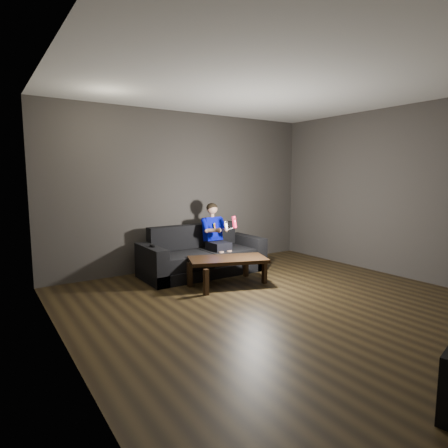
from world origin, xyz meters
TOP-DOWN VIEW (x-y plane):
  - floor at (0.00, 0.00)m, footprint 5.00×5.00m
  - back_wall at (0.00, 2.50)m, footprint 5.00×0.04m
  - left_wall at (-2.50, 0.00)m, footprint 0.04×5.00m
  - right_wall at (2.50, 0.00)m, footprint 0.04×5.00m
  - ceiling at (0.00, 0.00)m, footprint 5.00×5.00m
  - sofa at (-0.04, 1.91)m, footprint 2.03×0.88m
  - child at (0.19, 1.86)m, footprint 0.44×0.54m
  - wii_remote_red at (0.27, 1.44)m, footprint 0.06×0.08m
  - nunchuk_white at (0.11, 1.45)m, footprint 0.07×0.09m
  - wii_remote_black at (-0.96, 1.84)m, footprint 0.04×0.14m
  - coffee_table at (-0.08, 1.11)m, footprint 1.25×0.92m

SIDE VIEW (x-z plane):
  - floor at x=0.00m, z-range 0.00..0.00m
  - sofa at x=-0.04m, z-range -0.14..0.65m
  - coffee_table at x=-0.08m, z-range 0.15..0.56m
  - wii_remote_black at x=-0.96m, z-range 0.55..0.58m
  - child at x=0.19m, z-range 0.14..1.22m
  - nunchuk_white at x=0.11m, z-range 0.77..0.92m
  - wii_remote_red at x=0.27m, z-range 0.79..0.98m
  - back_wall at x=0.00m, z-range 0.00..2.70m
  - left_wall at x=-2.50m, z-range 0.00..2.70m
  - right_wall at x=2.50m, z-range 0.00..2.70m
  - ceiling at x=0.00m, z-range 2.69..2.71m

